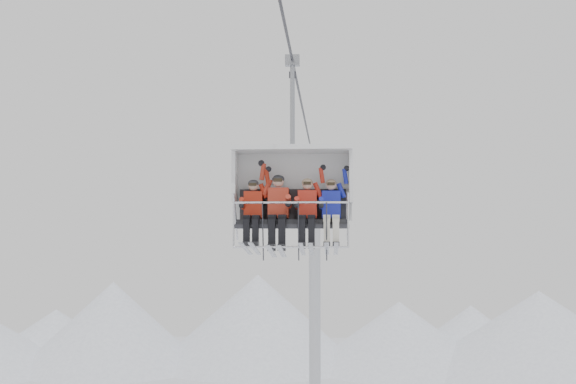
# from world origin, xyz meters

# --- Properties ---
(ridgeline) EXTENTS (72.00, 21.00, 7.00)m
(ridgeline) POSITION_xyz_m (-1.58, 42.05, 2.84)
(ridgeline) COLOR white
(ridgeline) RESTS_ON ground
(lift_tower_right) EXTENTS (2.00, 1.80, 13.48)m
(lift_tower_right) POSITION_xyz_m (0.00, 22.00, 5.78)
(lift_tower_right) COLOR #AFB2B7
(lift_tower_right) RESTS_ON ground
(haul_cable) EXTENTS (0.06, 50.00, 0.06)m
(haul_cable) POSITION_xyz_m (0.00, 0.00, 13.30)
(haul_cable) COLOR #313137
(haul_cable) RESTS_ON lift_tower_left
(chairlift_carrier) EXTENTS (2.44, 1.17, 3.98)m
(chairlift_carrier) POSITION_xyz_m (0.00, 1.67, 10.69)
(chairlift_carrier) COLOR black
(chairlift_carrier) RESTS_ON haul_cable
(skier_far_left) EXTENTS (0.37, 1.69, 1.51)m
(skier_far_left) POSITION_xyz_m (-0.79, 1.36, 10.18)
(skier_far_left) COLOR #A72411
(skier_far_left) RESTS_ON chairlift_carrier
(skier_center_left) EXTENTS (0.42, 1.69, 1.66)m
(skier_center_left) POSITION_xyz_m (-0.28, 1.37, 10.22)
(skier_center_left) COLOR #B3311E
(skier_center_left) RESTS_ON chairlift_carrier
(skier_center_right) EXTENTS (0.38, 1.69, 1.54)m
(skier_center_right) POSITION_xyz_m (0.31, 1.36, 10.19)
(skier_center_right) COLOR red
(skier_center_right) RESTS_ON chairlift_carrier
(skier_far_right) EXTENTS (0.38, 1.69, 1.52)m
(skier_far_right) POSITION_xyz_m (0.79, 1.36, 10.18)
(skier_far_right) COLOR #19229D
(skier_far_right) RESTS_ON chairlift_carrier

